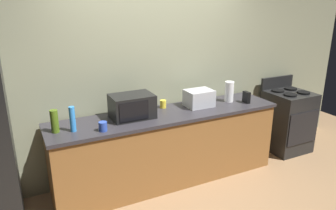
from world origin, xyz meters
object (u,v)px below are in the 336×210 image
object	(u,v)px
stove_range	(287,120)
cordless_phone	(246,97)
bottle_spray_cleaner	(72,119)
bottle_olive_oil	(55,121)
mug_yellow	(163,104)
paper_towel_roll	(229,92)
toaster_oven	(199,98)
microwave	(132,106)
mug_blue	(103,126)

from	to	relation	value
stove_range	cordless_phone	world-z (taller)	stove_range
cordless_phone	bottle_spray_cleaner	xyz separation A→B (m)	(-2.22, 0.03, 0.06)
cordless_phone	bottle_olive_oil	distance (m)	2.39
bottle_olive_oil	mug_yellow	world-z (taller)	bottle_olive_oil
bottle_spray_cleaner	paper_towel_roll	bearing A→B (deg)	3.31
cordless_phone	toaster_oven	bearing A→B (deg)	166.80
bottle_olive_oil	toaster_oven	bearing A→B (deg)	2.35
paper_towel_roll	cordless_phone	size ratio (longest dim) A/B	1.80
microwave	cordless_phone	bearing A→B (deg)	-5.49
paper_towel_roll	bottle_spray_cleaner	size ratio (longest dim) A/B	1.01
stove_range	toaster_oven	xyz separation A→B (m)	(-1.53, 0.06, 0.54)
stove_range	mug_yellow	size ratio (longest dim) A/B	10.88
cordless_phone	mug_blue	distance (m)	1.95
microwave	toaster_oven	world-z (taller)	microwave
microwave	cordless_phone	world-z (taller)	microwave
microwave	mug_yellow	size ratio (longest dim) A/B	4.84
toaster_oven	bottle_olive_oil	world-z (taller)	bottle_olive_oil
bottle_olive_oil	bottle_spray_cleaner	xyz separation A→B (m)	(0.17, -0.06, 0.01)
microwave	bottle_olive_oil	distance (m)	0.86
bottle_spray_cleaner	microwave	bearing A→B (deg)	9.61
stove_range	bottle_olive_oil	bearing A→B (deg)	-179.79
stove_range	paper_towel_roll	bearing A→B (deg)	177.32
mug_yellow	toaster_oven	bearing A→B (deg)	-17.79
bottle_olive_oil	mug_yellow	bearing A→B (deg)	9.15
cordless_phone	paper_towel_roll	bearing A→B (deg)	139.70
toaster_oven	paper_towel_roll	world-z (taller)	paper_towel_roll
microwave	mug_blue	bearing A→B (deg)	-149.40
toaster_oven	mug_yellow	distance (m)	0.46
bottle_olive_oil	mug_blue	bearing A→B (deg)	-22.44
microwave	cordless_phone	xyz separation A→B (m)	(1.53, -0.15, -0.06)
stove_range	paper_towel_roll	distance (m)	1.22
mug_blue	bottle_olive_oil	bearing A→B (deg)	157.56
mug_yellow	cordless_phone	bearing A→B (deg)	-15.69
paper_towel_roll	bottle_spray_cleaner	world-z (taller)	paper_towel_roll
cordless_phone	mug_yellow	world-z (taller)	cordless_phone
bottle_olive_oil	paper_towel_roll	bearing A→B (deg)	1.61
toaster_oven	mug_yellow	world-z (taller)	toaster_oven
stove_range	bottle_olive_oil	size ratio (longest dim) A/B	4.53
stove_range	mug_blue	world-z (taller)	stove_range
mug_yellow	mug_blue	world-z (taller)	same
mug_blue	stove_range	bearing A→B (deg)	3.93
bottle_spray_cleaner	mug_yellow	bearing A→B (deg)	13.16
stove_range	bottle_olive_oil	xyz separation A→B (m)	(-3.29, -0.01, 0.56)
paper_towel_roll	bottle_olive_oil	size ratio (longest dim) A/B	1.13
toaster_oven	microwave	bearing A→B (deg)	-179.22
stove_range	mug_yellow	xyz separation A→B (m)	(-1.97, 0.20, 0.49)
stove_range	mug_yellow	distance (m)	2.04
bottle_olive_oil	microwave	bearing A→B (deg)	4.01
toaster_oven	bottle_olive_oil	size ratio (longest dim) A/B	1.43
bottle_olive_oil	bottle_spray_cleaner	distance (m)	0.18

